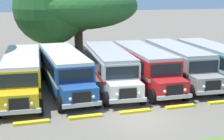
% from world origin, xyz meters
% --- Properties ---
extents(ground_plane, '(220.00, 220.00, 0.00)m').
position_xyz_m(ground_plane, '(0.00, 0.00, 0.00)').
color(ground_plane, slate).
extents(parked_bus_slot_1, '(3.41, 10.95, 2.82)m').
position_xyz_m(parked_bus_slot_1, '(-6.31, 7.22, 1.58)').
color(parked_bus_slot_1, yellow).
rests_on(parked_bus_slot_1, ground_plane).
extents(parked_bus_slot_2, '(2.87, 10.86, 2.82)m').
position_xyz_m(parked_bus_slot_2, '(-3.26, 7.39, 1.58)').
color(parked_bus_slot_2, '#23519E').
rests_on(parked_bus_slot_2, ground_plane).
extents(parked_bus_slot_3, '(3.44, 10.96, 2.82)m').
position_xyz_m(parked_bus_slot_3, '(0.22, 7.33, 1.58)').
color(parked_bus_slot_3, silver).
rests_on(parked_bus_slot_3, ground_plane).
extents(parked_bus_slot_4, '(3.03, 10.89, 2.82)m').
position_xyz_m(parked_bus_slot_4, '(3.07, 7.15, 1.58)').
color(parked_bus_slot_4, red).
rests_on(parked_bus_slot_4, ground_plane).
extents(parked_bus_slot_5, '(3.22, 10.92, 2.82)m').
position_xyz_m(parked_bus_slot_5, '(6.15, 7.36, 1.58)').
color(parked_bus_slot_5, '#9E9993').
rests_on(parked_bus_slot_5, ground_plane).
extents(parked_bus_slot_6, '(3.17, 10.91, 2.82)m').
position_xyz_m(parked_bus_slot_6, '(9.27, 6.76, 1.58)').
color(parked_bus_slot_6, teal).
rests_on(parked_bus_slot_6, ground_plane).
extents(curb_wheelstop_1, '(2.00, 0.36, 0.15)m').
position_xyz_m(curb_wheelstop_1, '(-6.16, 1.03, 0.07)').
color(curb_wheelstop_1, yellow).
rests_on(curb_wheelstop_1, ground_plane).
extents(curb_wheelstop_2, '(2.00, 0.36, 0.15)m').
position_xyz_m(curb_wheelstop_2, '(-3.08, 1.03, 0.07)').
color(curb_wheelstop_2, yellow).
rests_on(curb_wheelstop_2, ground_plane).
extents(curb_wheelstop_3, '(2.00, 0.36, 0.15)m').
position_xyz_m(curb_wheelstop_3, '(0.00, 1.03, 0.07)').
color(curb_wheelstop_3, yellow).
rests_on(curb_wheelstop_3, ground_plane).
extents(curb_wheelstop_4, '(2.00, 0.36, 0.15)m').
position_xyz_m(curb_wheelstop_4, '(3.08, 1.03, 0.07)').
color(curb_wheelstop_4, yellow).
rests_on(curb_wheelstop_4, ground_plane).
extents(curb_wheelstop_5, '(2.00, 0.36, 0.15)m').
position_xyz_m(curb_wheelstop_5, '(6.16, 1.03, 0.07)').
color(curb_wheelstop_5, yellow).
rests_on(curb_wheelstop_5, ground_plane).
extents(broad_shade_tree, '(13.77, 12.84, 9.40)m').
position_xyz_m(broad_shade_tree, '(0.04, 20.55, 5.62)').
color(broad_shade_tree, brown).
rests_on(broad_shade_tree, ground_plane).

